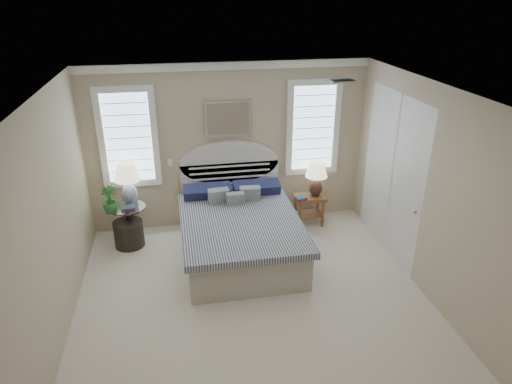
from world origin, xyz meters
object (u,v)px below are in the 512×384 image
object	(u,v)px
bed	(239,230)
lamp_right	(316,175)
lamp_left	(128,179)
side_table_left	(129,221)
nightstand_right	(309,203)
floor_pot	(129,234)

from	to	relation	value
bed	lamp_right	size ratio (longest dim) A/B	3.84
lamp_left	lamp_right	distance (m)	3.00
side_table_left	nightstand_right	size ratio (longest dim) A/B	1.19
floor_pot	lamp_right	world-z (taller)	lamp_right
bed	floor_pot	distance (m)	1.75
floor_pot	lamp_left	distance (m)	0.86
nightstand_right	lamp_right	distance (m)	0.51
floor_pot	lamp_right	size ratio (longest dim) A/B	0.77
lamp_right	floor_pot	bearing A→B (deg)	-176.77
bed	side_table_left	bearing A→B (deg)	160.26
side_table_left	lamp_left	world-z (taller)	lamp_left
lamp_right	nightstand_right	bearing A→B (deg)	169.48
nightstand_right	lamp_left	xyz separation A→B (m)	(-2.91, 0.05, 0.65)
side_table_left	lamp_right	bearing A→B (deg)	1.56
side_table_left	nightstand_right	world-z (taller)	side_table_left
bed	floor_pot	size ratio (longest dim) A/B	5.01
lamp_right	bed	bearing A→B (deg)	-154.15
floor_pot	lamp_right	distance (m)	3.14
bed	nightstand_right	world-z (taller)	bed
bed	side_table_left	world-z (taller)	bed
side_table_left	lamp_right	world-z (taller)	lamp_right
bed	lamp_right	world-z (taller)	bed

